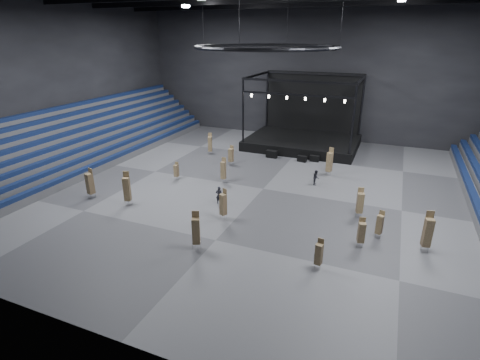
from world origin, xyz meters
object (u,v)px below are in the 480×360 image
at_px(chair_stack_6, 210,144).
at_px(chair_stack_13, 196,230).
at_px(chair_stack_2, 360,202).
at_px(man_center, 219,195).
at_px(chair_stack_1, 223,204).
at_px(flight_case_left, 272,154).
at_px(chair_stack_12, 361,232).
at_px(chair_stack_4, 330,162).
at_px(chair_stack_8, 90,183).
at_px(chair_stack_7, 176,170).
at_px(chair_stack_11, 319,254).
at_px(chair_stack_5, 428,232).
at_px(crew_member, 316,177).
at_px(stage, 304,135).
at_px(chair_stack_0, 380,224).
at_px(chair_stack_10, 127,188).
at_px(flight_case_mid, 302,159).
at_px(chair_stack_9, 223,170).
at_px(flight_case_right, 314,158).
at_px(chair_stack_3, 231,155).

bearing_deg(chair_stack_6, chair_stack_13, -85.18).
relative_size(chair_stack_2, man_center, 1.58).
bearing_deg(chair_stack_2, chair_stack_1, -171.83).
relative_size(flight_case_left, chair_stack_12, 0.59).
distance_m(chair_stack_4, chair_stack_8, 23.75).
xyz_separation_m(chair_stack_7, chair_stack_11, (16.69, -10.02, 0.11)).
bearing_deg(chair_stack_5, chair_stack_11, -155.65).
distance_m(chair_stack_8, man_center, 11.82).
xyz_separation_m(flight_case_left, crew_member, (6.76, -6.54, 0.31)).
distance_m(stage, chair_stack_4, 11.27).
relative_size(chair_stack_0, chair_stack_10, 0.70).
relative_size(flight_case_left, chair_stack_4, 0.43).
relative_size(flight_case_mid, chair_stack_10, 0.35).
height_order(chair_stack_8, chair_stack_10, chair_stack_10).
xyz_separation_m(chair_stack_1, chair_stack_5, (14.92, 0.92, 0.21)).
bearing_deg(chair_stack_4, chair_stack_9, -129.52).
relative_size(flight_case_mid, chair_stack_6, 0.40).
bearing_deg(chair_stack_9, flight_case_right, 53.65).
xyz_separation_m(chair_stack_9, crew_member, (8.77, 2.98, -0.57)).
bearing_deg(chair_stack_8, chair_stack_2, 26.95).
relative_size(flight_case_mid, chair_stack_12, 0.48).
bearing_deg(man_center, stage, -119.35).
bearing_deg(chair_stack_0, stage, 134.09).
xyz_separation_m(chair_stack_3, chair_stack_4, (10.95, 0.89, 0.33)).
height_order(stage, chair_stack_6, stage).
bearing_deg(chair_stack_2, chair_stack_8, 177.34).
bearing_deg(chair_stack_5, chair_stack_7, 154.49).
relative_size(flight_case_left, flight_case_right, 1.21).
xyz_separation_m(flight_case_mid, chair_stack_11, (6.14, -20.65, 0.75)).
xyz_separation_m(chair_stack_11, man_center, (-10.11, 6.43, -0.30)).
bearing_deg(flight_case_right, chair_stack_4, -59.14).
bearing_deg(chair_stack_4, chair_stack_1, -96.64).
height_order(chair_stack_7, chair_stack_9, chair_stack_9).
bearing_deg(flight_case_left, flight_case_mid, -1.74).
bearing_deg(chair_stack_11, chair_stack_10, -179.45).
bearing_deg(man_center, chair_stack_7, -51.12).
xyz_separation_m(flight_case_mid, chair_stack_4, (3.69, -3.32, 1.17)).
relative_size(stage, flight_case_left, 10.70).
bearing_deg(crew_member, chair_stack_7, 98.21).
bearing_deg(chair_stack_11, chair_stack_6, 143.08).
xyz_separation_m(stage, chair_stack_5, (14.00, -22.48, 0.08)).
bearing_deg(crew_member, chair_stack_5, -143.44).
relative_size(chair_stack_3, chair_stack_7, 1.22).
bearing_deg(flight_case_left, chair_stack_6, -167.66).
height_order(chair_stack_5, chair_stack_12, chair_stack_5).
xyz_separation_m(chair_stack_2, chair_stack_8, (-23.00, -5.48, 0.14)).
xyz_separation_m(stage, chair_stack_2, (9.20, -18.84, -0.13)).
relative_size(chair_stack_5, crew_member, 2.02).
relative_size(flight_case_left, chair_stack_6, 0.49).
bearing_deg(flight_case_left, flight_case_right, 5.86).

